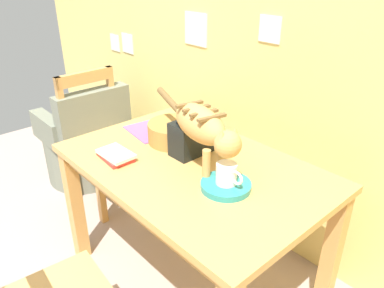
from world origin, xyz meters
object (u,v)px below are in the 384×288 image
object	(u,v)px
wicker_basket	(174,132)
magazine	(152,130)
coffee_mug	(227,174)
wooden_chair_far	(103,143)
wicker_armchair	(86,146)
book_stack	(116,155)
toaster	(191,137)
dining_table	(192,180)
cat	(203,128)
saucer_bowl	(226,186)

from	to	relation	value
wicker_basket	magazine	bearing A→B (deg)	-177.06
coffee_mug	wooden_chair_far	xyz separation A→B (m)	(-1.27, 0.12, -0.36)
wicker_armchair	wicker_basket	bearing A→B (deg)	-90.66
book_stack	magazine	bearing A→B (deg)	114.43
coffee_mug	wicker_basket	world-z (taller)	coffee_mug
coffee_mug	magazine	bearing A→B (deg)	170.05
magazine	wicker_basket	distance (m)	0.19
book_stack	wooden_chair_far	bearing A→B (deg)	156.26
toaster	wooden_chair_far	bearing A→B (deg)	178.98
wicker_basket	toaster	distance (m)	0.17
wicker_armchair	dining_table	bearing A→B (deg)	-94.18
dining_table	wooden_chair_far	world-z (taller)	wooden_chair_far
toaster	wooden_chair_far	world-z (taller)	wooden_chair_far
toaster	dining_table	bearing A→B (deg)	-40.13
cat	wicker_armchair	xyz separation A→B (m)	(-1.44, 0.11, -0.67)
cat	toaster	distance (m)	0.20
book_stack	toaster	size ratio (longest dim) A/B	0.98
coffee_mug	book_stack	world-z (taller)	coffee_mug
cat	toaster	size ratio (longest dim) A/B	3.25
saucer_bowl	toaster	size ratio (longest dim) A/B	1.06
dining_table	toaster	bearing A→B (deg)	139.87
book_stack	wooden_chair_far	xyz separation A→B (m)	(-0.74, 0.32, -0.31)
saucer_bowl	wicker_basket	xyz separation A→B (m)	(-0.49, 0.13, 0.04)
book_stack	toaster	world-z (taller)	toaster
saucer_bowl	book_stack	world-z (taller)	book_stack
wicker_basket	toaster	xyz separation A→B (m)	(0.16, -0.02, 0.03)
cat	wooden_chair_far	size ratio (longest dim) A/B	0.71
saucer_bowl	book_stack	xyz separation A→B (m)	(-0.53, -0.20, 0.01)
book_stack	wicker_armchair	world-z (taller)	wicker_armchair
cat	wicker_basket	distance (m)	0.36
cat	dining_table	bearing A→B (deg)	-80.07
saucer_bowl	wicker_basket	bearing A→B (deg)	165.31
coffee_mug	wicker_basket	xyz separation A→B (m)	(-0.49, 0.13, -0.02)
dining_table	saucer_bowl	bearing A→B (deg)	-8.81
magazine	wooden_chair_far	bearing A→B (deg)	-172.70
dining_table	wooden_chair_far	bearing A→B (deg)	175.39
cat	saucer_bowl	world-z (taller)	cat
saucer_bowl	book_stack	distance (m)	0.57
wooden_chair_far	wicker_basket	bearing A→B (deg)	89.08
magazine	toaster	xyz separation A→B (m)	(0.35, -0.01, 0.08)
book_stack	wooden_chair_far	world-z (taller)	wooden_chair_far
wooden_chair_far	wicker_armchair	world-z (taller)	wooden_chair_far
magazine	wicker_basket	bearing A→B (deg)	10.42
dining_table	wicker_basket	bearing A→B (deg)	159.37
cat	wicker_basket	bearing A→B (deg)	-95.00
wicker_basket	wicker_armchair	bearing A→B (deg)	178.80
saucer_bowl	cat	bearing A→B (deg)	168.47
book_stack	cat	bearing A→B (deg)	34.78
dining_table	book_stack	size ratio (longest dim) A/B	6.42
magazine	toaster	world-z (taller)	toaster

